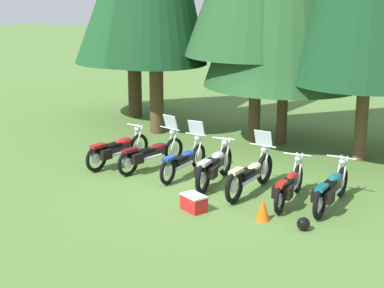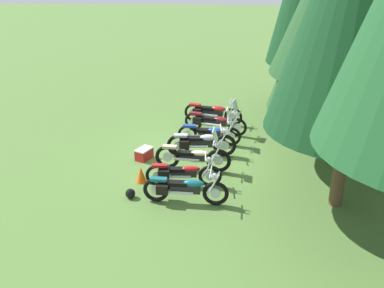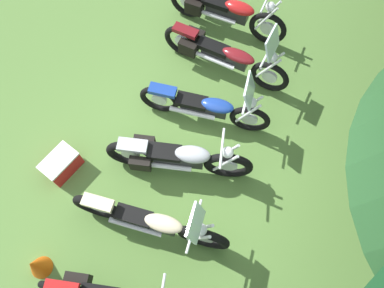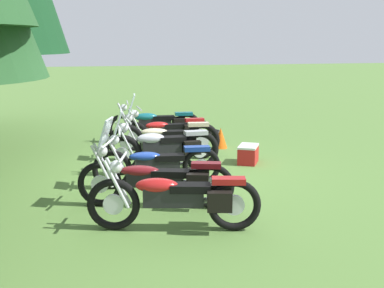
% 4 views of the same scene
% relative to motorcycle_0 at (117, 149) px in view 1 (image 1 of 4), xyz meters
% --- Properties ---
extents(ground_plane, '(80.00, 80.00, 0.00)m').
position_rel_motorcycle_0_xyz_m(ground_plane, '(3.03, -0.28, -0.46)').
color(ground_plane, '#547A38').
extents(motorcycle_0, '(0.88, 2.26, 1.01)m').
position_rel_motorcycle_0_xyz_m(motorcycle_0, '(0.00, 0.00, 0.00)').
color(motorcycle_0, black).
rests_on(motorcycle_0, ground_plane).
extents(motorcycle_1, '(1.01, 2.31, 1.35)m').
position_rel_motorcycle_0_xyz_m(motorcycle_1, '(0.99, 0.10, -0.00)').
color(motorcycle_1, black).
rests_on(motorcycle_1, ground_plane).
extents(motorcycle_2, '(0.61, 2.21, 1.35)m').
position_rel_motorcycle_0_xyz_m(motorcycle_2, '(2.06, -0.04, -0.01)').
color(motorcycle_2, black).
rests_on(motorcycle_2, ground_plane).
extents(motorcycle_3, '(0.61, 2.28, 1.03)m').
position_rel_motorcycle_0_xyz_m(motorcycle_3, '(3.02, -0.35, 0.02)').
color(motorcycle_3, black).
rests_on(motorcycle_3, ground_plane).
extents(motorcycle_4, '(0.70, 2.36, 1.39)m').
position_rel_motorcycle_0_xyz_m(motorcycle_4, '(4.04, -0.53, 0.01)').
color(motorcycle_4, black).
rests_on(motorcycle_4, ground_plane).
extents(motorcycle_5, '(0.65, 2.20, 0.99)m').
position_rel_motorcycle_0_xyz_m(motorcycle_5, '(5.07, -0.83, -0.03)').
color(motorcycle_5, black).
rests_on(motorcycle_5, ground_plane).
extents(motorcycle_6, '(0.69, 2.32, 1.01)m').
position_rel_motorcycle_0_xyz_m(motorcycle_6, '(6.00, -0.70, -0.01)').
color(motorcycle_6, black).
rests_on(motorcycle_6, ground_plane).
extents(picnic_cooler, '(0.68, 0.59, 0.37)m').
position_rel_motorcycle_0_xyz_m(picnic_cooler, '(3.33, -2.17, -0.27)').
color(picnic_cooler, red).
rests_on(picnic_cooler, ground_plane).
extents(traffic_cone, '(0.32, 0.32, 0.48)m').
position_rel_motorcycle_0_xyz_m(traffic_cone, '(4.87, -2.03, -0.22)').
color(traffic_cone, '#EA590F').
rests_on(traffic_cone, ground_plane).
extents(dropped_helmet, '(0.28, 0.28, 0.28)m').
position_rel_motorcycle_0_xyz_m(dropped_helmet, '(5.80, -2.20, -0.32)').
color(dropped_helmet, black).
rests_on(dropped_helmet, ground_plane).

